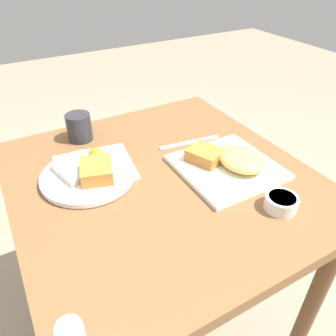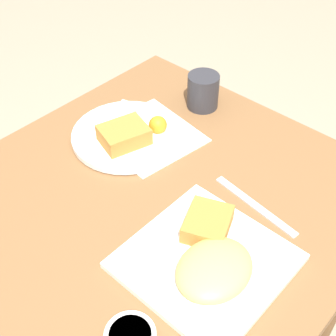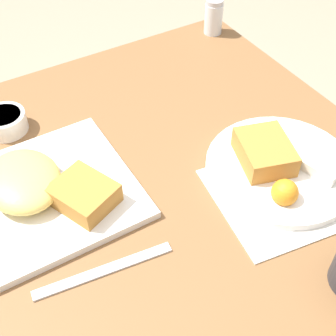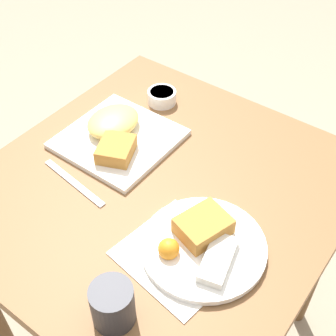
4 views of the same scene
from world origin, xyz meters
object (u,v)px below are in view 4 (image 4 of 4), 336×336
(plate_oval_far, at_px, (203,243))
(butter_knife, at_px, (74,183))
(sauce_ramekin, at_px, (162,96))
(plate_square_near, at_px, (116,133))
(coffee_mug, at_px, (113,305))

(plate_oval_far, relative_size, butter_knife, 1.24)
(sauce_ramekin, bearing_deg, plate_square_near, 1.26)
(plate_square_near, distance_m, butter_knife, 0.18)
(plate_square_near, distance_m, sauce_ramekin, 0.20)
(plate_square_near, height_order, coffee_mug, coffee_mug)
(plate_oval_far, bearing_deg, plate_square_near, -112.61)
(plate_oval_far, bearing_deg, coffee_mug, -11.14)
(sauce_ramekin, relative_size, coffee_mug, 0.90)
(plate_square_near, distance_m, coffee_mug, 0.50)
(sauce_ramekin, bearing_deg, coffee_mug, 29.63)
(plate_oval_far, xyz_separation_m, sauce_ramekin, (-0.35, -0.37, 0.00))
(plate_square_near, bearing_deg, plate_oval_far, 67.39)
(plate_oval_far, bearing_deg, butter_knife, -85.88)
(sauce_ramekin, bearing_deg, butter_knife, 3.85)
(butter_knife, xyz_separation_m, coffee_mug, (0.20, 0.30, 0.04))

